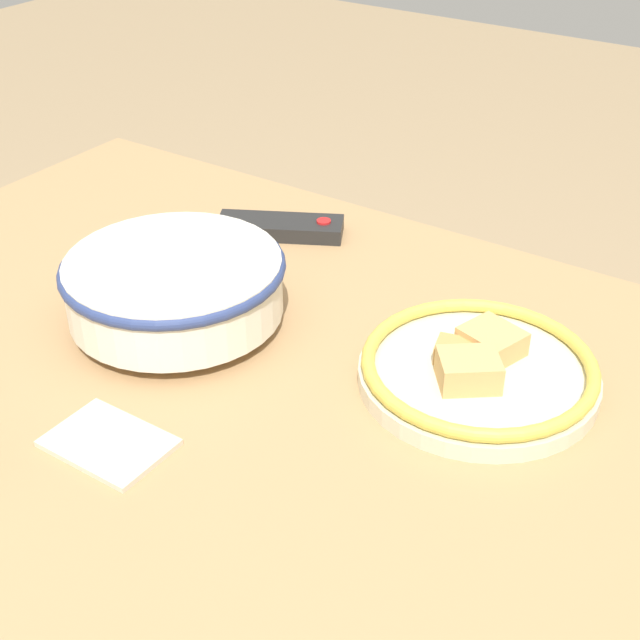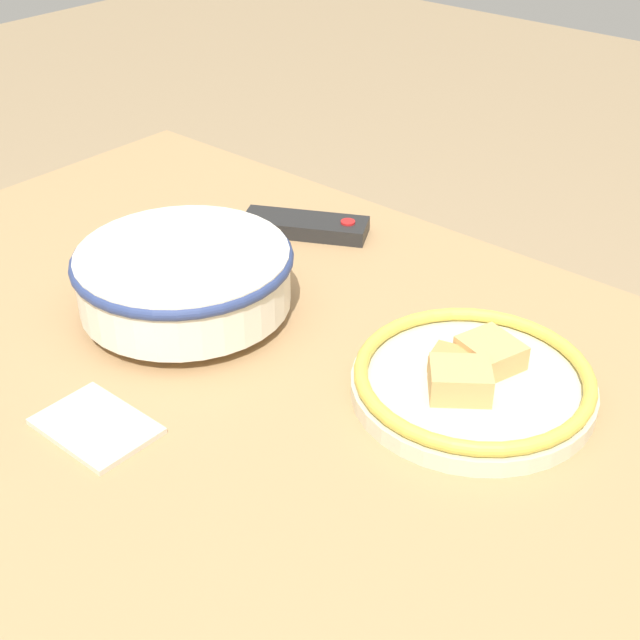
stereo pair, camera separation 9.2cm
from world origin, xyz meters
TOP-DOWN VIEW (x-y plane):
  - dining_table at (0.00, 0.00)m, footprint 1.27×0.80m
  - noodle_bowl at (-0.18, 0.03)m, footprint 0.24×0.24m
  - food_plate at (0.15, 0.11)m, footprint 0.24×0.24m
  - tv_remote at (-0.21, 0.27)m, footprint 0.17×0.12m
  - folded_napkin at (-0.09, -0.16)m, footprint 0.11×0.08m

SIDE VIEW (x-z plane):
  - dining_table at x=0.00m, z-range 0.27..0.97m
  - folded_napkin at x=-0.09m, z-range 0.71..0.71m
  - tv_remote at x=-0.21m, z-range 0.70..0.73m
  - food_plate at x=0.15m, z-range 0.70..0.75m
  - noodle_bowl at x=-0.18m, z-range 0.71..0.79m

